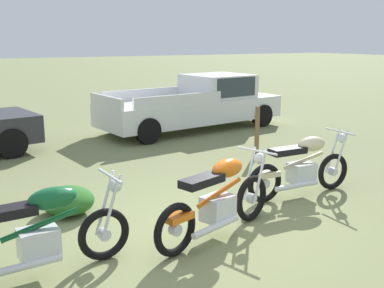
{
  "coord_description": "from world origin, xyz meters",
  "views": [
    {
      "loc": [
        -2.85,
        -4.94,
        2.47
      ],
      "look_at": [
        0.7,
        1.44,
        0.8
      ],
      "focal_mm": 42.94,
      "sensor_mm": 36.0,
      "label": 1
    }
  ],
  "objects_px": {
    "motorcycle_orange": "(218,199)",
    "motorcycle_cream": "(302,166)",
    "fence_post_wooden": "(257,131)",
    "pickup_truck_white": "(200,102)",
    "shrub_low": "(68,201)",
    "motorcycle_green": "(39,234)"
  },
  "relations": [
    {
      "from": "motorcycle_green",
      "to": "motorcycle_orange",
      "type": "height_order",
      "value": "same"
    },
    {
      "from": "shrub_low",
      "to": "motorcycle_cream",
      "type": "bearing_deg",
      "value": -16.49
    },
    {
      "from": "motorcycle_cream",
      "to": "shrub_low",
      "type": "distance_m",
      "value": 3.66
    },
    {
      "from": "motorcycle_green",
      "to": "shrub_low",
      "type": "xyz_separation_m",
      "value": [
        0.71,
        1.67,
        -0.29
      ]
    },
    {
      "from": "motorcycle_cream",
      "to": "fence_post_wooden",
      "type": "height_order",
      "value": "fence_post_wooden"
    },
    {
      "from": "motorcycle_green",
      "to": "fence_post_wooden",
      "type": "distance_m",
      "value": 6.07
    },
    {
      "from": "shrub_low",
      "to": "pickup_truck_white",
      "type": "bearing_deg",
      "value": 43.75
    },
    {
      "from": "motorcycle_green",
      "to": "shrub_low",
      "type": "distance_m",
      "value": 1.84
    },
    {
      "from": "motorcycle_orange",
      "to": "motorcycle_cream",
      "type": "bearing_deg",
      "value": 1.22
    },
    {
      "from": "motorcycle_green",
      "to": "motorcycle_orange",
      "type": "distance_m",
      "value": 2.2
    },
    {
      "from": "motorcycle_orange",
      "to": "shrub_low",
      "type": "height_order",
      "value": "motorcycle_orange"
    },
    {
      "from": "motorcycle_green",
      "to": "motorcycle_cream",
      "type": "bearing_deg",
      "value": 5.26
    },
    {
      "from": "motorcycle_green",
      "to": "pickup_truck_white",
      "type": "xyz_separation_m",
      "value": [
        5.63,
        6.38,
        0.27
      ]
    },
    {
      "from": "motorcycle_cream",
      "to": "pickup_truck_white",
      "type": "height_order",
      "value": "pickup_truck_white"
    },
    {
      "from": "pickup_truck_white",
      "to": "fence_post_wooden",
      "type": "xyz_separation_m",
      "value": [
        -0.44,
        -3.25,
        -0.22
      ]
    },
    {
      "from": "motorcycle_green",
      "to": "fence_post_wooden",
      "type": "height_order",
      "value": "fence_post_wooden"
    },
    {
      "from": "motorcycle_orange",
      "to": "shrub_low",
      "type": "xyz_separation_m",
      "value": [
        -1.48,
        1.71,
        -0.3
      ]
    },
    {
      "from": "motorcycle_orange",
      "to": "fence_post_wooden",
      "type": "xyz_separation_m",
      "value": [
        3.0,
        3.18,
        0.04
      ]
    },
    {
      "from": "motorcycle_green",
      "to": "motorcycle_orange",
      "type": "relative_size",
      "value": 1.03
    },
    {
      "from": "motorcycle_green",
      "to": "motorcycle_cream",
      "type": "xyz_separation_m",
      "value": [
        4.21,
        0.64,
        -0.0
      ]
    },
    {
      "from": "motorcycle_orange",
      "to": "pickup_truck_white",
      "type": "xyz_separation_m",
      "value": [
        3.44,
        6.42,
        0.26
      ]
    },
    {
      "from": "motorcycle_cream",
      "to": "pickup_truck_white",
      "type": "bearing_deg",
      "value": 77.78
    }
  ]
}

